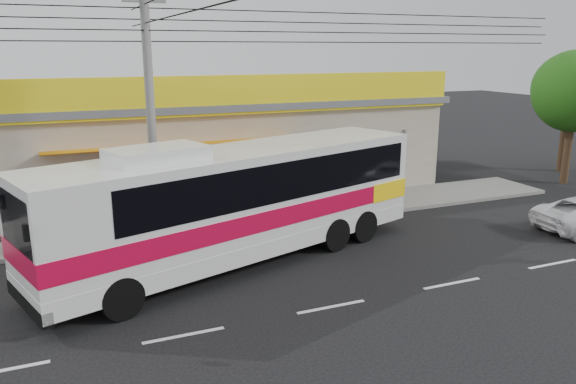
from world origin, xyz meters
The scene contains 9 objects.
ground centered at (0.00, 0.00, 0.00)m, with size 120.00×120.00×0.00m, color black.
sidewalk centered at (0.00, 6.00, 0.07)m, with size 30.00×3.20×0.15m, color gray.
lane_markings centered at (0.00, -2.50, 0.00)m, with size 50.00×0.12×0.01m, color silver, non-canonical shape.
storefront_building centered at (-0.01, 11.54, 2.30)m, with size 22.60×9.20×5.70m.
coach_bus centered at (-1.02, 1.67, 2.19)m, with size 13.50×6.77×4.10m.
motorbike_red centered at (-7.10, 5.64, 0.64)m, with size 0.65×1.86×0.98m, color #9B180B.
motorbike_dark centered at (-8.40, 5.28, 0.71)m, with size 0.53×1.88×1.13m, color black.
utility_pole centered at (-3.40, 4.20, 7.53)m, with size 34.00×14.00×9.13m.
tree_far centered at (19.98, 7.87, 4.46)m, with size 3.98×3.98×6.59m.
Camera 1 is at (-6.43, -14.81, 6.74)m, focal length 35.00 mm.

